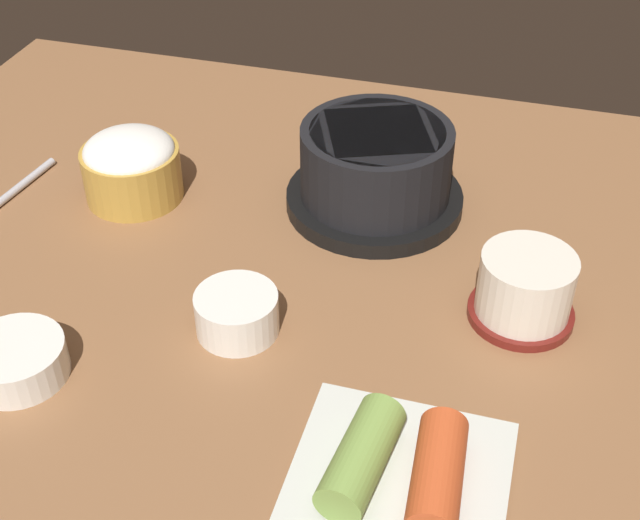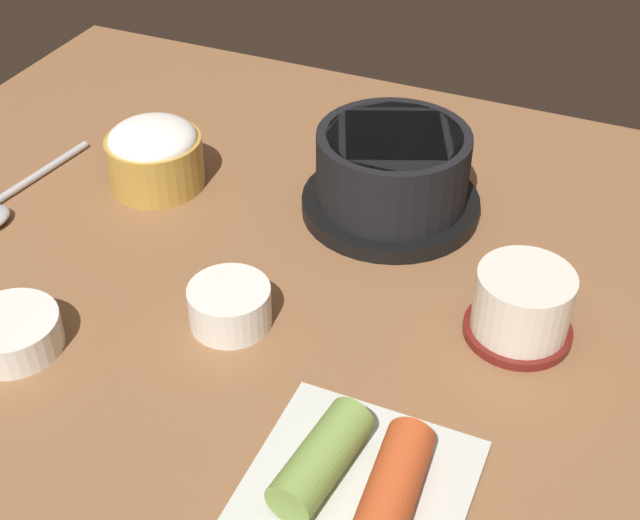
{
  "view_description": "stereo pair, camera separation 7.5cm",
  "coord_description": "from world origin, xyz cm",
  "px_view_note": "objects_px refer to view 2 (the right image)",
  "views": [
    {
      "loc": [
        18.15,
        -58.27,
        51.28
      ],
      "look_at": [
        2.0,
        -2.0,
        5.0
      ],
      "focal_mm": 48.31,
      "sensor_mm": 36.0,
      "label": 1
    },
    {
      "loc": [
        25.17,
        -55.76,
        51.28
      ],
      "look_at": [
        2.0,
        -2.0,
        5.0
      ],
      "focal_mm": 48.31,
      "sensor_mm": 36.0,
      "label": 2
    }
  ],
  "objects_px": {
    "stone_pot": "(392,174)",
    "banchan_cup_center": "(230,305)",
    "spoon": "(3,205)",
    "rice_bowl": "(155,154)",
    "tea_cup_with_saucer": "(522,305)",
    "side_bowl_near": "(12,332)",
    "kimchi_plate": "(357,482)"
  },
  "relations": [
    {
      "from": "kimchi_plate",
      "to": "spoon",
      "type": "height_order",
      "value": "kimchi_plate"
    },
    {
      "from": "stone_pot",
      "to": "rice_bowl",
      "type": "distance_m",
      "value": 0.24
    },
    {
      "from": "tea_cup_with_saucer",
      "to": "banchan_cup_center",
      "type": "xyz_separation_m",
      "value": [
        -0.23,
        -0.08,
        -0.01
      ]
    },
    {
      "from": "banchan_cup_center",
      "to": "stone_pot",
      "type": "bearing_deg",
      "value": 71.93
    },
    {
      "from": "side_bowl_near",
      "to": "spoon",
      "type": "distance_m",
      "value": 0.21
    },
    {
      "from": "tea_cup_with_saucer",
      "to": "banchan_cup_center",
      "type": "relative_size",
      "value": 1.29
    },
    {
      "from": "stone_pot",
      "to": "banchan_cup_center",
      "type": "bearing_deg",
      "value": -108.07
    },
    {
      "from": "rice_bowl",
      "to": "banchan_cup_center",
      "type": "bearing_deg",
      "value": -43.14
    },
    {
      "from": "stone_pot",
      "to": "spoon",
      "type": "bearing_deg",
      "value": -156.79
    },
    {
      "from": "tea_cup_with_saucer",
      "to": "rice_bowl",
      "type": "bearing_deg",
      "value": 168.9
    },
    {
      "from": "tea_cup_with_saucer",
      "to": "kimchi_plate",
      "type": "distance_m",
      "value": 0.21
    },
    {
      "from": "stone_pot",
      "to": "spoon",
      "type": "xyz_separation_m",
      "value": [
        -0.35,
        -0.15,
        -0.04
      ]
    },
    {
      "from": "banchan_cup_center",
      "to": "spoon",
      "type": "relative_size",
      "value": 0.38
    },
    {
      "from": "kimchi_plate",
      "to": "side_bowl_near",
      "type": "distance_m",
      "value": 0.31
    },
    {
      "from": "tea_cup_with_saucer",
      "to": "spoon",
      "type": "bearing_deg",
      "value": -177.23
    },
    {
      "from": "tea_cup_with_saucer",
      "to": "side_bowl_near",
      "type": "relative_size",
      "value": 1.14
    },
    {
      "from": "side_bowl_near",
      "to": "spoon",
      "type": "bearing_deg",
      "value": 131.97
    },
    {
      "from": "rice_bowl",
      "to": "tea_cup_with_saucer",
      "type": "xyz_separation_m",
      "value": [
        0.4,
        -0.08,
        -0.0
      ]
    },
    {
      "from": "tea_cup_with_saucer",
      "to": "side_bowl_near",
      "type": "distance_m",
      "value": 0.41
    },
    {
      "from": "spoon",
      "to": "rice_bowl",
      "type": "bearing_deg",
      "value": 41.53
    },
    {
      "from": "stone_pot",
      "to": "banchan_cup_center",
      "type": "height_order",
      "value": "stone_pot"
    },
    {
      "from": "side_bowl_near",
      "to": "kimchi_plate",
      "type": "bearing_deg",
      "value": -4.93
    },
    {
      "from": "tea_cup_with_saucer",
      "to": "side_bowl_near",
      "type": "bearing_deg",
      "value": -154.54
    },
    {
      "from": "side_bowl_near",
      "to": "spoon",
      "type": "height_order",
      "value": "side_bowl_near"
    },
    {
      "from": "kimchi_plate",
      "to": "stone_pot",
      "type": "bearing_deg",
      "value": 105.84
    },
    {
      "from": "spoon",
      "to": "side_bowl_near",
      "type": "bearing_deg",
      "value": -48.03
    },
    {
      "from": "kimchi_plate",
      "to": "banchan_cup_center",
      "type": "bearing_deg",
      "value": 142.83
    },
    {
      "from": "spoon",
      "to": "stone_pot",
      "type": "bearing_deg",
      "value": 23.21
    },
    {
      "from": "tea_cup_with_saucer",
      "to": "side_bowl_near",
      "type": "xyz_separation_m",
      "value": [
        -0.37,
        -0.18,
        -0.02
      ]
    },
    {
      "from": "tea_cup_with_saucer",
      "to": "side_bowl_near",
      "type": "height_order",
      "value": "tea_cup_with_saucer"
    },
    {
      "from": "tea_cup_with_saucer",
      "to": "banchan_cup_center",
      "type": "height_order",
      "value": "tea_cup_with_saucer"
    },
    {
      "from": "kimchi_plate",
      "to": "side_bowl_near",
      "type": "relative_size",
      "value": 1.89
    }
  ]
}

